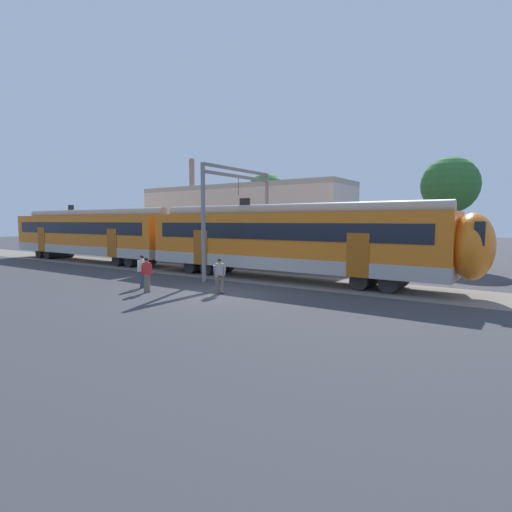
# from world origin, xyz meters

# --- Properties ---
(ground_plane) EXTENTS (160.00, 160.00, 0.00)m
(ground_plane) POSITION_xyz_m (0.00, 0.00, 0.00)
(ground_plane) COLOR #38383D
(track_bed) EXTENTS (80.00, 4.40, 0.01)m
(track_bed) POSITION_xyz_m (-10.82, 5.65, 0.01)
(track_bed) COLOR slate
(track_bed) RESTS_ON ground
(commuter_train) EXTENTS (38.05, 3.07, 4.73)m
(commuter_train) POSITION_xyz_m (-8.34, 5.64, 2.25)
(commuter_train) COLOR #B2ADA8
(commuter_train) RESTS_ON ground
(pedestrian_white) EXTENTS (0.63, 0.56, 1.67)m
(pedestrian_white) POSITION_xyz_m (-4.21, -0.84, 0.96)
(pedestrian_white) COLOR navy
(pedestrian_white) RESTS_ON ground
(pedestrian_red) EXTENTS (0.53, 0.66, 1.67)m
(pedestrian_red) POSITION_xyz_m (-3.01, -1.55, 0.96)
(pedestrian_red) COLOR #6B6051
(pedestrian_red) RESTS_ON ground
(pedestrian_grey) EXTENTS (0.52, 0.71, 1.67)m
(pedestrian_grey) POSITION_xyz_m (0.02, 0.14, 0.96)
(pedestrian_grey) COLOR #6B6051
(pedestrian_grey) RESTS_ON ground
(catenary_gantry) EXTENTS (0.24, 6.64, 6.53)m
(catenary_gantry) POSITION_xyz_m (-3.01, 5.65, 4.31)
(catenary_gantry) COLOR gray
(catenary_gantry) RESTS_ON ground
(background_building) EXTENTS (19.40, 5.00, 9.20)m
(background_building) POSITION_xyz_m (-9.14, 14.24, 3.21)
(background_building) COLOR beige
(background_building) RESTS_ON ground
(street_tree_right) EXTENTS (4.21, 4.21, 8.15)m
(street_tree_right) POSITION_xyz_m (6.66, 19.31, 6.02)
(street_tree_right) COLOR brown
(street_tree_right) RESTS_ON ground
(street_tree_left) EXTENTS (3.53, 3.53, 7.31)m
(street_tree_left) POSITION_xyz_m (-6.67, 14.46, 5.51)
(street_tree_left) COLOR brown
(street_tree_left) RESTS_ON ground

